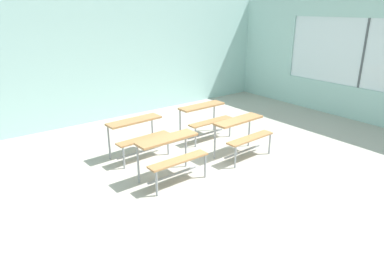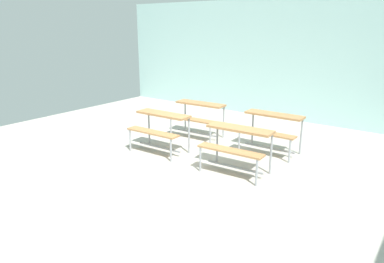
% 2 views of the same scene
% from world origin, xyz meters
% --- Properties ---
extents(ground, '(10.00, 9.00, 0.05)m').
position_xyz_m(ground, '(0.00, 0.00, -0.03)').
color(ground, '#ADA89E').
extents(wall_back, '(10.00, 0.12, 3.00)m').
position_xyz_m(wall_back, '(0.00, 4.50, 1.50)').
color(wall_back, '#A8D1CC').
rests_on(wall_back, ground).
extents(desk_bench_r0c0, '(1.11, 0.62, 0.74)m').
position_xyz_m(desk_bench_r0c0, '(-0.71, 0.62, 0.56)').
color(desk_bench_r0c0, '#A87547').
rests_on(desk_bench_r0c0, ground).
extents(desk_bench_r0c1, '(1.13, 0.64, 0.74)m').
position_xyz_m(desk_bench_r0c1, '(0.96, 0.61, 0.56)').
color(desk_bench_r0c1, '#A87547').
rests_on(desk_bench_r0c1, ground).
extents(desk_bench_r1c0, '(1.13, 0.64, 0.74)m').
position_xyz_m(desk_bench_r1c0, '(-0.69, 1.82, 0.56)').
color(desk_bench_r1c0, '#A87547').
rests_on(desk_bench_r1c0, ground).
extents(desk_bench_r1c1, '(1.11, 0.60, 0.74)m').
position_xyz_m(desk_bench_r1c1, '(1.01, 1.83, 0.56)').
color(desk_bench_r1c1, '#A87547').
rests_on(desk_bench_r1c1, ground).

